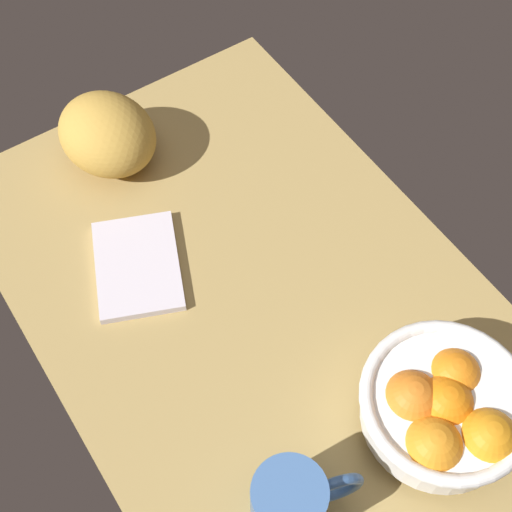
% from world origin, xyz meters
% --- Properties ---
extents(ground_plane, '(0.84, 0.55, 0.03)m').
position_xyz_m(ground_plane, '(0.00, 0.00, -0.01)').
color(ground_plane, '#A88B4F').
extents(fruit_bowl, '(0.20, 0.20, 0.09)m').
position_xyz_m(fruit_bowl, '(0.27, 0.08, 0.05)').
color(fruit_bowl, white).
rests_on(fruit_bowl, ground).
extents(bread_loaf, '(0.18, 0.17, 0.11)m').
position_xyz_m(bread_loaf, '(-0.31, -0.04, 0.05)').
color(bread_loaf, gold).
rests_on(bread_loaf, ground).
extents(napkin_folded, '(0.19, 0.16, 0.01)m').
position_xyz_m(napkin_folded, '(-0.13, -0.11, 0.01)').
color(napkin_folded, silver).
rests_on(napkin_folded, ground).
extents(mug, '(0.08, 0.12, 0.10)m').
position_xyz_m(mug, '(0.25, -0.12, 0.05)').
color(mug, '#4069A5').
rests_on(mug, ground).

